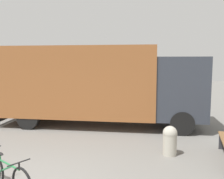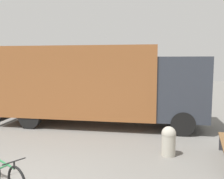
% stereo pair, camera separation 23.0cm
% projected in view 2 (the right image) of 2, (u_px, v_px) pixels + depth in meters
% --- Properties ---
extents(delivery_truck, '(8.14, 3.60, 3.05)m').
position_uv_depth(delivery_truck, '(99.00, 83.00, 9.78)').
color(delivery_truck, '#99592D').
rests_on(delivery_truck, ground).
extents(bicycle_middle, '(1.56, 0.69, 0.74)m').
position_uv_depth(bicycle_middle, '(4.00, 174.00, 4.79)').
color(bicycle_middle, black).
rests_on(bicycle_middle, ground).
extents(bollard_near_bench, '(0.38, 0.38, 0.79)m').
position_uv_depth(bollard_near_bench, '(169.00, 140.00, 6.62)').
color(bollard_near_bench, '#B2AD9E').
rests_on(bollard_near_bench, ground).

